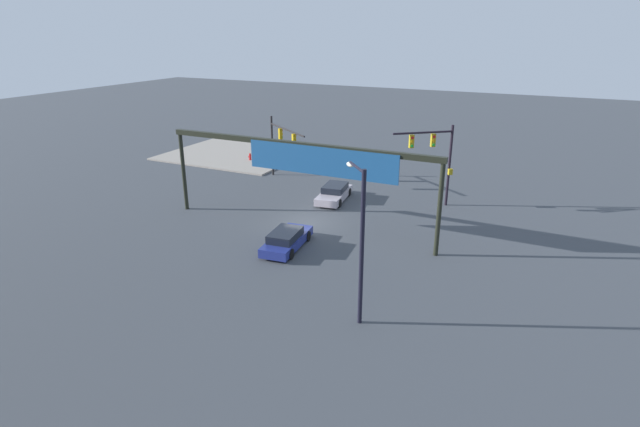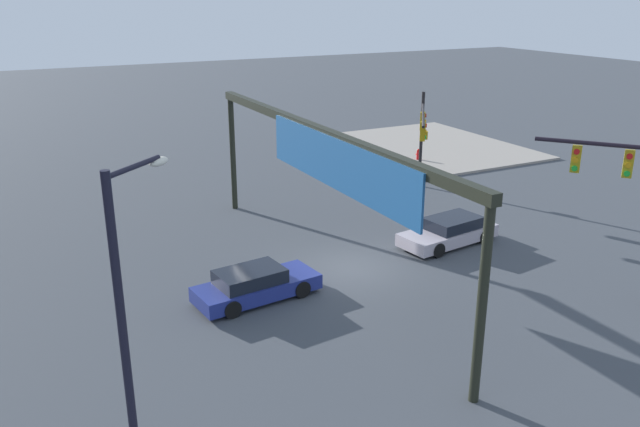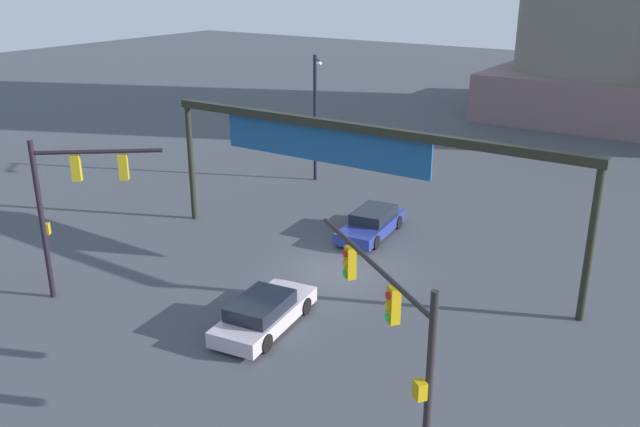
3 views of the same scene
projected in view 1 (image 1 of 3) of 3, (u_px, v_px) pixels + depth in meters
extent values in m
plane|color=#41464C|center=(308.00, 222.00, 35.31)|extent=(165.18, 165.18, 0.00)
cube|color=gray|center=(239.00, 153.00, 54.47)|extent=(13.91, 12.93, 0.15)
cylinder|color=black|center=(272.00, 146.00, 45.71)|extent=(0.18, 0.18, 5.43)
cylinder|color=black|center=(287.00, 130.00, 42.31)|extent=(5.37, 3.93, 0.14)
cube|color=#B98F0E|center=(280.00, 134.00, 43.65)|extent=(0.41, 0.40, 0.95)
cylinder|color=red|center=(282.00, 130.00, 43.62)|extent=(0.20, 0.17, 0.20)
cylinder|color=orange|center=(282.00, 134.00, 43.72)|extent=(0.20, 0.17, 0.20)
cylinder|color=green|center=(282.00, 137.00, 43.83)|extent=(0.20, 0.17, 0.20)
cube|color=#B98F0E|center=(294.00, 140.00, 41.41)|extent=(0.41, 0.40, 0.95)
cylinder|color=red|center=(296.00, 136.00, 41.38)|extent=(0.20, 0.17, 0.20)
cylinder|color=orange|center=(296.00, 140.00, 41.49)|extent=(0.20, 0.17, 0.20)
cylinder|color=green|center=(296.00, 143.00, 41.59)|extent=(0.20, 0.17, 0.20)
cube|color=#B98F0E|center=(275.00, 143.00, 45.71)|extent=(0.38, 0.37, 0.44)
cylinder|color=black|center=(449.00, 166.00, 37.62)|extent=(0.20, 0.20, 6.17)
cylinder|color=black|center=(423.00, 133.00, 36.23)|extent=(3.69, 2.97, 0.15)
cube|color=#AF9417|center=(433.00, 140.00, 36.61)|extent=(0.41, 0.40, 0.95)
cylinder|color=red|center=(434.00, 137.00, 36.36)|extent=(0.19, 0.17, 0.20)
cylinder|color=orange|center=(434.00, 141.00, 36.47)|extent=(0.19, 0.17, 0.20)
cylinder|color=green|center=(434.00, 145.00, 36.57)|extent=(0.19, 0.17, 0.20)
cube|color=#AF9417|center=(412.00, 141.00, 36.27)|extent=(0.41, 0.40, 0.95)
cylinder|color=red|center=(413.00, 138.00, 36.02)|extent=(0.19, 0.17, 0.20)
cylinder|color=orange|center=(412.00, 142.00, 36.12)|extent=(0.19, 0.17, 0.20)
cylinder|color=green|center=(412.00, 146.00, 36.23)|extent=(0.19, 0.17, 0.20)
cube|color=#AF9417|center=(450.00, 172.00, 37.53)|extent=(0.38, 0.37, 0.44)
cylinder|color=black|center=(362.00, 250.00, 22.01)|extent=(0.20, 0.20, 7.33)
cylinder|color=black|center=(357.00, 167.00, 21.60)|extent=(1.27, 1.43, 0.12)
ellipsoid|color=silver|center=(350.00, 164.00, 22.44)|extent=(0.62, 0.65, 0.20)
cylinder|color=black|center=(439.00, 211.00, 29.20)|extent=(0.28, 0.28, 5.67)
cylinder|color=black|center=(184.00, 173.00, 36.88)|extent=(0.28, 0.28, 5.67)
cube|color=black|center=(296.00, 144.00, 31.99)|extent=(19.23, 0.35, 0.35)
cube|color=#1B4E87|center=(321.00, 161.00, 31.35)|extent=(10.18, 0.08, 1.80)
cube|color=navy|center=(287.00, 241.00, 31.04)|extent=(2.26, 4.76, 0.55)
cube|color=black|center=(285.00, 235.00, 30.62)|extent=(1.80, 2.55, 0.50)
cylinder|color=black|center=(284.00, 233.00, 32.60)|extent=(0.29, 0.66, 0.64)
cylinder|color=black|center=(308.00, 236.00, 32.09)|extent=(0.29, 0.66, 0.64)
cylinder|color=black|center=(265.00, 250.00, 30.08)|extent=(0.29, 0.66, 0.64)
cylinder|color=black|center=(291.00, 254.00, 29.57)|extent=(0.29, 0.66, 0.64)
cube|color=#B8ACB7|center=(334.00, 195.00, 39.61)|extent=(2.40, 4.82, 0.55)
cube|color=black|center=(335.00, 188.00, 39.67)|extent=(1.90, 2.59, 0.50)
cylinder|color=black|center=(339.00, 203.00, 38.12)|extent=(0.30, 0.66, 0.64)
cylinder|color=black|center=(318.00, 201.00, 38.62)|extent=(0.30, 0.66, 0.64)
cylinder|color=black|center=(349.00, 192.00, 40.67)|extent=(0.30, 0.66, 0.64)
cylinder|color=black|center=(329.00, 190.00, 41.17)|extent=(0.30, 0.66, 0.64)
cylinder|color=red|center=(250.00, 157.00, 51.14)|extent=(0.22, 0.22, 0.55)
sphere|color=#C00A05|center=(250.00, 154.00, 51.02)|extent=(0.18, 0.18, 0.18)
cylinder|color=#C00A05|center=(249.00, 157.00, 51.20)|extent=(0.12, 0.10, 0.10)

